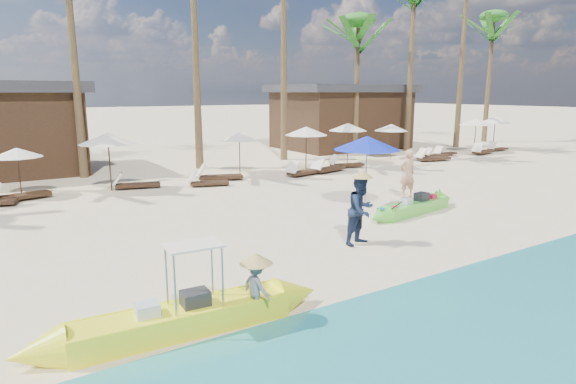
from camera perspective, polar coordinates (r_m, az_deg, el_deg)
ground at (r=12.05m, az=5.36°, el=-6.82°), size 240.00×240.00×0.00m
wet_sand_strip at (r=8.94m, az=25.94°, el=-14.87°), size 240.00×4.50×0.01m
green_canoe at (r=15.98m, az=14.73°, el=-1.72°), size 4.85×1.11×0.62m
yellow_canoe at (r=8.24m, az=-12.36°, el=-14.40°), size 5.63×0.94×1.46m
tourist at (r=18.16m, az=13.96°, el=2.13°), size 0.71×0.53×1.79m
vendor_green at (r=12.34m, az=8.67°, el=-2.12°), size 1.00×0.86×1.79m
vendor_yellow at (r=8.22m, az=-3.76°, el=-11.08°), size 0.46×0.66×0.93m
blue_umbrella at (r=16.16m, az=9.35°, el=5.75°), size 2.24×2.24×2.41m
resort_parasol_4 at (r=20.27m, az=-29.47°, el=4.09°), size 1.78×1.78×1.83m
lounger_4_right at (r=19.72m, az=-29.39°, el=-0.30°), size 2.04×1.01×0.67m
resort_parasol_5 at (r=19.96m, az=-20.58°, el=5.95°), size 2.22×2.22×2.29m
lounger_5_left at (r=20.31m, az=-17.74°, el=0.94°), size 1.89×0.99×0.62m
resort_parasol_6 at (r=23.10m, az=-5.80°, el=6.59°), size 1.90×1.90×1.95m
lounger_6_left at (r=20.13m, az=-9.65°, el=1.19°), size 1.73×0.98×0.56m
lounger_6_right at (r=21.33m, az=-8.38°, el=1.93°), size 2.09×1.15×0.68m
resort_parasol_7 at (r=23.51m, az=2.17°, el=7.24°), size 2.12×2.12×2.18m
lounger_7_left at (r=22.36m, az=1.82°, el=2.50°), size 2.06×0.99×0.67m
lounger_7_right at (r=23.31m, az=4.64°, el=2.86°), size 2.09×1.04×0.68m
resort_parasol_8 at (r=26.57m, az=7.13°, el=7.65°), size 2.10×2.10×2.17m
lounger_8_left at (r=24.87m, az=6.75°, el=3.33°), size 1.89×0.99×0.62m
resort_parasol_9 at (r=28.57m, az=12.15°, el=7.47°), size 1.95×1.95×2.00m
lounger_9_left at (r=28.23m, az=16.65°, el=3.96°), size 2.06×1.07×0.67m
lounger_9_right at (r=29.84m, az=17.19°, el=4.25°), size 1.71×0.84×0.56m
resort_parasol_10 at (r=33.31m, az=21.41°, el=7.77°), size 2.11×2.11×2.18m
lounger_10_left at (r=30.83m, az=18.04°, el=4.43°), size 1.68×0.56×0.57m
lounger_10_right at (r=32.34m, az=22.03°, el=4.52°), size 1.98×0.90×0.65m
resort_parasol_11 at (r=35.71m, az=23.36°, el=7.86°), size 2.13×2.13×2.19m
lounger_11_left at (r=34.57m, az=23.53°, el=4.76°), size 1.63×0.52×0.55m
palm_6 at (r=30.96m, az=8.30°, el=17.65°), size 2.08×2.08×8.51m
palm_7 at (r=33.13m, az=14.67°, el=20.40°), size 2.08×2.08×11.08m
palm_9 at (r=41.09m, az=23.09°, el=16.80°), size 2.08×2.08×9.82m
pavilion_east at (r=33.87m, az=6.27°, el=8.96°), size 8.80×6.60×4.30m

